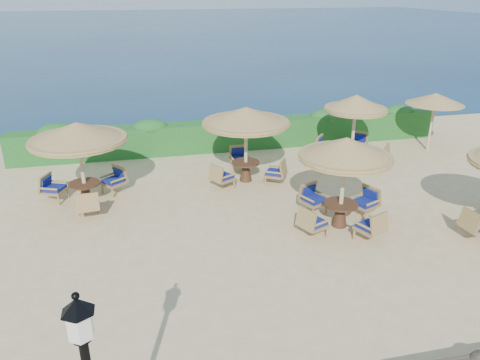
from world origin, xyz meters
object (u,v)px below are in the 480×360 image
at_px(extra_parasol, 435,99).
at_px(cafe_set_4, 354,120).
at_px(cafe_set_2, 79,145).
at_px(cafe_set_3, 246,127).
at_px(cafe_set_0, 344,169).

xyz_separation_m(extra_parasol, cafe_set_4, (-3.78, -0.62, -0.48)).
xyz_separation_m(extra_parasol, cafe_set_2, (-13.57, -2.26, -0.23)).
height_order(cafe_set_2, cafe_set_3, same).
bearing_deg(cafe_set_3, extra_parasol, 10.66).
xyz_separation_m(cafe_set_2, cafe_set_4, (9.80, 1.63, -0.25)).
distance_m(cafe_set_0, cafe_set_2, 7.86).
height_order(cafe_set_0, cafe_set_4, same).
relative_size(cafe_set_2, cafe_set_3, 0.98).
bearing_deg(extra_parasol, cafe_set_2, -170.56).
relative_size(extra_parasol, cafe_set_2, 0.82).
height_order(extra_parasol, cafe_set_0, cafe_set_0).
height_order(cafe_set_0, cafe_set_2, same).
bearing_deg(cafe_set_3, cafe_set_2, -172.45).
xyz_separation_m(cafe_set_3, cafe_set_4, (4.44, 0.92, -0.26)).
bearing_deg(cafe_set_2, cafe_set_0, -23.71).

